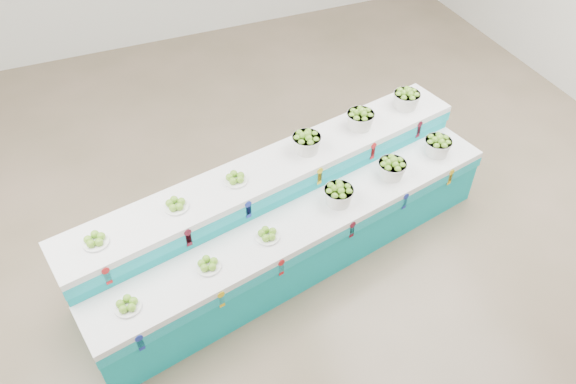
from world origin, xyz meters
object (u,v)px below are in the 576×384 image
object	(u,v)px
display_stand	(288,217)
plate_upper_mid	(176,204)
basket_lower_left	(339,194)
basket_upper_right	(407,99)

from	to	relation	value
display_stand	plate_upper_mid	bearing A→B (deg)	165.26
display_stand	plate_upper_mid	world-z (taller)	plate_upper_mid
basket_lower_left	basket_upper_right	size ratio (longest dim) A/B	1.00
plate_upper_mid	display_stand	bearing A→B (deg)	-2.77
display_stand	plate_upper_mid	xyz separation A→B (m)	(-1.10, 0.05, 0.56)
basket_upper_right	display_stand	bearing A→B (deg)	-159.22
basket_upper_right	basket_lower_left	bearing A→B (deg)	-146.01
display_stand	basket_upper_right	world-z (taller)	basket_upper_right
basket_lower_left	basket_upper_right	bearing A→B (deg)	33.99
display_stand	basket_upper_right	distance (m)	1.93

